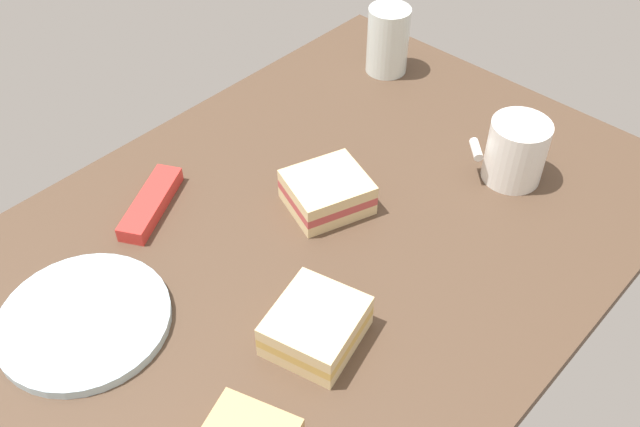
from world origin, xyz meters
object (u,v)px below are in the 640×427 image
at_px(plate_of_food, 84,320).
at_px(glass_of_milk, 388,42).
at_px(sandwich_main, 316,326).
at_px(coffee_mug_black, 516,150).
at_px(sandwich_side, 327,192).
at_px(snack_bar, 151,203).

height_order(plate_of_food, glass_of_milk, glass_of_milk).
relative_size(plate_of_food, sandwich_main, 1.63).
bearing_deg(coffee_mug_black, glass_of_milk, -107.54).
height_order(sandwich_side, snack_bar, sandwich_side).
relative_size(coffee_mug_black, sandwich_side, 0.77).
xyz_separation_m(sandwich_main, glass_of_milk, (-0.46, -0.28, 0.03)).
xyz_separation_m(plate_of_food, sandwich_main, (-0.16, 0.20, 0.02)).
bearing_deg(snack_bar, glass_of_milk, 149.58).
distance_m(sandwich_main, sandwich_side, 0.21).
relative_size(sandwich_side, glass_of_milk, 1.14).
bearing_deg(snack_bar, sandwich_main, 60.35).
height_order(coffee_mug_black, sandwich_side, coffee_mug_black).
height_order(sandwich_main, snack_bar, sandwich_main).
bearing_deg(sandwich_side, coffee_mug_black, 145.53).
relative_size(coffee_mug_black, glass_of_milk, 0.88).
bearing_deg(coffee_mug_black, plate_of_food, -21.52).
height_order(plate_of_food, coffee_mug_black, coffee_mug_black).
distance_m(sandwich_main, snack_bar, 0.29).
bearing_deg(sandwich_main, plate_of_food, -51.58).
height_order(sandwich_main, sandwich_side, same).
bearing_deg(glass_of_milk, plate_of_food, 7.32).
bearing_deg(sandwich_side, glass_of_milk, -154.09).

